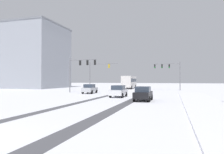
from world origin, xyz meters
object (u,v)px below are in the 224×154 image
at_px(traffic_signal_far_right, 169,69).
at_px(car_white_second, 118,91).
at_px(traffic_signal_near_left, 80,67).
at_px(car_black_third, 143,94).
at_px(car_silver_lead, 90,89).
at_px(office_building_far_left_block, 24,57).
at_px(bus_oncoming, 129,81).
at_px(traffic_signal_far_left, 98,71).

height_order(traffic_signal_far_right, car_white_second, traffic_signal_far_right).
xyz_separation_m(traffic_signal_near_left, car_black_third, (13.43, -12.08, -3.96)).
bearing_deg(car_silver_lead, car_white_second, -42.47).
distance_m(traffic_signal_near_left, office_building_far_left_block, 32.56).
bearing_deg(car_white_second, car_black_third, -46.02).
bearing_deg(office_building_far_left_block, bus_oncoming, 5.17).
height_order(car_white_second, bus_oncoming, bus_oncoming).
bearing_deg(car_black_third, traffic_signal_near_left, 138.03).
xyz_separation_m(traffic_signal_far_right, office_building_far_left_block, (-42.77, 3.72, 4.52)).
distance_m(traffic_signal_far_right, traffic_signal_near_left, 21.13).
relative_size(traffic_signal_near_left, office_building_far_left_block, 0.27).
bearing_deg(car_black_third, bus_oncoming, 104.25).
relative_size(traffic_signal_far_left, traffic_signal_far_right, 1.07).
distance_m(car_white_second, car_black_third, 5.72).
bearing_deg(car_white_second, traffic_signal_far_left, 118.34).
bearing_deg(car_silver_lead, traffic_signal_far_right, 49.87).
relative_size(car_black_third, office_building_far_left_block, 0.17).
distance_m(traffic_signal_far_left, car_white_second, 20.78).
bearing_deg(car_silver_lead, car_black_third, -43.83).
xyz_separation_m(car_white_second, car_black_third, (3.97, -4.12, 0.00)).
height_order(car_white_second, office_building_far_left_block, office_building_far_left_block).
relative_size(traffic_signal_far_left, car_silver_lead, 1.67).
height_order(traffic_signal_far_left, car_black_third, traffic_signal_far_left).
distance_m(traffic_signal_near_left, car_white_second, 12.98).
distance_m(traffic_signal_near_left, bus_oncoming, 21.42).
bearing_deg(traffic_signal_far_left, bus_oncoming, 63.02).
bearing_deg(car_white_second, bus_oncoming, 98.62).
height_order(traffic_signal_far_right, car_black_third, traffic_signal_far_right).
relative_size(traffic_signal_far_left, car_white_second, 1.69).
relative_size(traffic_signal_far_left, car_black_third, 1.69).
xyz_separation_m(traffic_signal_far_left, car_white_second, (9.71, -18.00, -3.67)).
height_order(car_silver_lead, car_white_second, same).
xyz_separation_m(traffic_signal_far_left, bus_oncoming, (5.38, 10.57, -2.49)).
bearing_deg(car_white_second, car_silver_lead, 137.53).
bearing_deg(bus_oncoming, traffic_signal_far_right, -31.72).
bearing_deg(traffic_signal_far_right, car_white_second, -106.20).
relative_size(traffic_signal_near_left, bus_oncoming, 0.59).
xyz_separation_m(traffic_signal_far_right, traffic_signal_near_left, (-15.83, -13.99, -0.01)).
bearing_deg(office_building_far_left_block, car_silver_lead, -33.29).
distance_m(car_white_second, bus_oncoming, 28.92).
distance_m(car_white_second, office_building_far_left_block, 45.34).
height_order(traffic_signal_near_left, car_white_second, traffic_signal_near_left).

